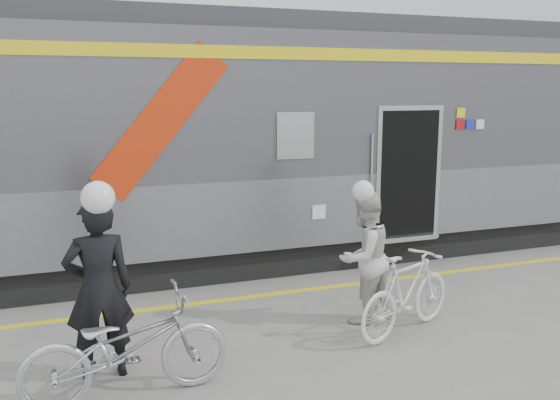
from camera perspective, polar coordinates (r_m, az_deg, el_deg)
name	(u,v)px	position (r m, az deg, el deg)	size (l,w,h in m)	color
ground	(359,352)	(7.00, 7.62, -14.31)	(90.00, 90.00, 0.00)	slate
train	(253,141)	(10.30, -2.61, 5.72)	(24.00, 3.17, 4.10)	black
safety_strip	(291,292)	(8.81, 1.06, -8.82)	(24.00, 0.12, 0.01)	yellow
man	(99,289)	(6.34, -17.05, -8.20)	(0.69, 0.45, 1.89)	black
bicycle_left	(127,347)	(5.99, -14.55, -13.55)	(0.69, 1.98, 1.04)	#B3B5BC
woman	(364,257)	(7.62, 8.06, -5.47)	(0.82, 0.64, 1.68)	beige
bicycle_right	(407,293)	(7.41, 12.08, -8.75)	(0.48, 1.69, 1.02)	silver
helmet_man	(92,181)	(6.08, -17.62, 1.72)	(0.33, 0.33, 0.33)	white
helmet_woman	(366,181)	(7.41, 8.25, 1.78)	(0.27, 0.27, 0.27)	white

